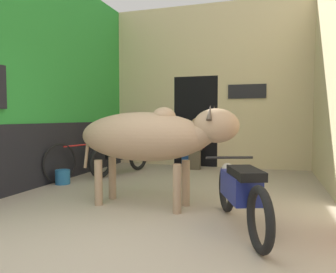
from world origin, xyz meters
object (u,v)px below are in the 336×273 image
at_px(shopkeeper_seated, 196,142).
at_px(bucket, 63,177).
at_px(motorcycle_far, 121,155).
at_px(motorcycle_near, 240,191).
at_px(bicycle, 82,160).
at_px(plastic_stool, 186,157).
at_px(cow, 150,137).

xyz_separation_m(shopkeeper_seated, bucket, (-1.91, -2.45, -0.51)).
xyz_separation_m(motorcycle_far, shopkeeper_seated, (1.37, 1.15, 0.22)).
distance_m(motorcycle_near, bicycle, 3.80).
xyz_separation_m(bicycle, bucket, (-0.05, -0.55, -0.25)).
bearing_deg(bucket, shopkeeper_seated, 52.07).
relative_size(bicycle, plastic_stool, 3.89).
distance_m(motorcycle_far, shopkeeper_seated, 1.80).
distance_m(motorcycle_far, bicycle, 0.89).
bearing_deg(motorcycle_far, bicycle, -123.33).
bearing_deg(bicycle, motorcycle_near, -32.00).
bearing_deg(motorcycle_near, bicycle, 148.00).
height_order(plastic_stool, bucket, plastic_stool).
bearing_deg(shopkeeper_seated, motorcycle_far, -140.01).
bearing_deg(plastic_stool, motorcycle_near, -68.27).
bearing_deg(bicycle, cow, -36.40).
xyz_separation_m(cow, shopkeeper_seated, (-0.12, 3.36, -0.31)).
bearing_deg(cow, motorcycle_far, 124.07).
xyz_separation_m(bicycle, plastic_stool, (1.57, 2.13, -0.14)).
distance_m(plastic_stool, bucket, 3.14).
bearing_deg(shopkeeper_seated, bicycle, -134.48).
relative_size(motorcycle_far, bucket, 6.82).
bearing_deg(bicycle, motorcycle_far, 56.67).
relative_size(cow, bicycle, 1.32).
relative_size(cow, plastic_stool, 5.12).
distance_m(shopkeeper_seated, plastic_stool, 0.55).
xyz_separation_m(cow, plastic_stool, (-0.41, 3.59, -0.71)).
height_order(shopkeeper_seated, plastic_stool, shopkeeper_seated).
bearing_deg(cow, bicycle, 143.60).
bearing_deg(plastic_stool, motorcycle_far, -127.89).
height_order(motorcycle_far, plastic_stool, motorcycle_far).
height_order(motorcycle_far, bucket, motorcycle_far).
bearing_deg(plastic_stool, shopkeeper_seated, -39.03).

